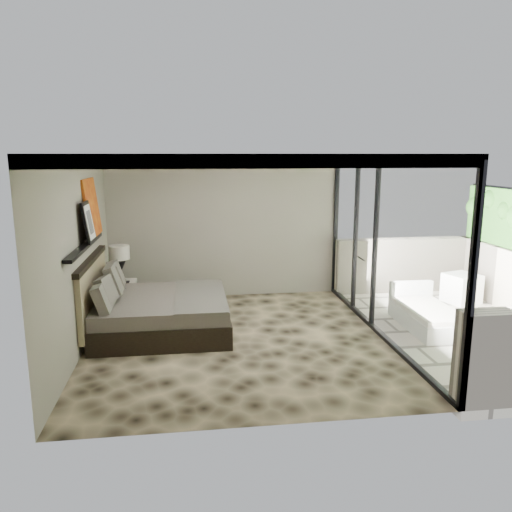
{
  "coord_description": "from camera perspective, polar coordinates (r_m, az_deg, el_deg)",
  "views": [
    {
      "loc": [
        -0.69,
        -7.2,
        2.8
      ],
      "look_at": [
        0.34,
        0.4,
        1.22
      ],
      "focal_mm": 35.0,
      "sensor_mm": 36.0,
      "label": 1
    }
  ],
  "objects": [
    {
      "name": "ottoman",
      "position": [
        10.33,
        22.43,
        -3.43
      ],
      "size": [
        0.69,
        0.69,
        0.55
      ],
      "primitive_type": "cube",
      "rotation": [
        0.0,
        0.0,
        0.3
      ],
      "color": "white",
      "rests_on": "terrace_slab"
    },
    {
      "name": "floor",
      "position": [
        7.76,
        -2.14,
        -9.56
      ],
      "size": [
        5.0,
        5.0,
        0.0
      ],
      "primitive_type": "plane",
      "color": "black",
      "rests_on": "ground"
    },
    {
      "name": "abstract_canvas",
      "position": [
        8.27,
        -18.26,
        5.3
      ],
      "size": [
        0.13,
        0.9,
        0.9
      ],
      "primitive_type": "cube",
      "rotation": [
        0.0,
        -0.1,
        0.0
      ],
      "color": "#A82E0E",
      "rests_on": "picture_ledge"
    },
    {
      "name": "left_wall",
      "position": [
        7.5,
        -19.52,
        0.18
      ],
      "size": [
        0.02,
        5.0,
        2.8
      ],
      "primitive_type": "cube",
      "color": "gray",
      "rests_on": "floor"
    },
    {
      "name": "lounger",
      "position": [
        8.72,
        18.96,
        -6.47
      ],
      "size": [
        0.79,
        1.55,
        0.6
      ],
      "rotation": [
        0.0,
        0.0,
        -0.02
      ],
      "color": "silver",
      "rests_on": "terrace_slab"
    },
    {
      "name": "bed",
      "position": [
        8.15,
        -11.39,
        -6.14
      ],
      "size": [
        2.13,
        2.07,
        1.18
      ],
      "color": "black",
      "rests_on": "floor"
    },
    {
      "name": "ceiling",
      "position": [
        7.23,
        -2.31,
        11.52
      ],
      "size": [
        4.5,
        5.0,
        0.02
      ],
      "primitive_type": "cube",
      "color": "silver",
      "rests_on": "back_wall"
    },
    {
      "name": "table_lamp",
      "position": [
        9.31,
        -15.32,
        -0.3
      ],
      "size": [
        0.37,
        0.37,
        0.67
      ],
      "color": "black",
      "rests_on": "nightstand"
    },
    {
      "name": "terrace_slab",
      "position": [
        8.93,
        22.83,
        -8.02
      ],
      "size": [
        3.0,
        5.0,
        0.12
      ],
      "primitive_type": "cube",
      "color": "#C0B5A4",
      "rests_on": "ground"
    },
    {
      "name": "glass_wall",
      "position": [
        7.9,
        14.24,
        1.05
      ],
      "size": [
        0.08,
        5.0,
        2.8
      ],
      "primitive_type": "cube",
      "color": "white",
      "rests_on": "floor"
    },
    {
      "name": "framed_print",
      "position": [
        7.67,
        -18.61,
        3.7
      ],
      "size": [
        0.11,
        0.5,
        0.6
      ],
      "primitive_type": "cube",
      "rotation": [
        0.0,
        -0.14,
        0.0
      ],
      "color": "black",
      "rests_on": "picture_ledge"
    },
    {
      "name": "nightstand",
      "position": [
        9.47,
        -14.96,
        -4.46
      ],
      "size": [
        0.53,
        0.53,
        0.49
      ],
      "primitive_type": "cube",
      "rotation": [
        0.0,
        0.0,
        0.09
      ],
      "color": "black",
      "rests_on": "floor"
    },
    {
      "name": "picture_ledge",
      "position": [
        7.56,
        -18.98,
        1.08
      ],
      "size": [
        0.12,
        2.2,
        0.05
      ],
      "primitive_type": "cube",
      "color": "black",
      "rests_on": "left_wall"
    },
    {
      "name": "back_wall",
      "position": [
        9.82,
        -3.63,
        3.38
      ],
      "size": [
        4.5,
        0.02,
        2.8
      ],
      "primitive_type": "cube",
      "color": "gray",
      "rests_on": "floor"
    }
  ]
}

